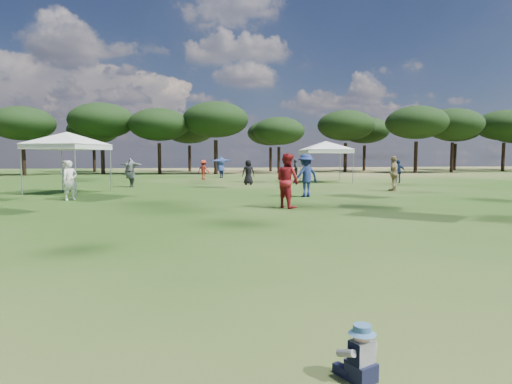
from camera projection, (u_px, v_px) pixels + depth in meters
tree_line at (205, 124)px, 47.83m from camera, size 108.78×17.63×7.77m
tent_left at (67, 135)px, 20.74m from camera, size 5.61×5.61×3.29m
tent_right at (326, 143)px, 29.95m from camera, size 6.41×6.41×3.20m
toddler at (360, 355)px, 3.40m from camera, size 0.35×0.37×0.46m
festival_crowd at (171, 172)px, 25.41m from camera, size 30.71×23.52×1.92m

